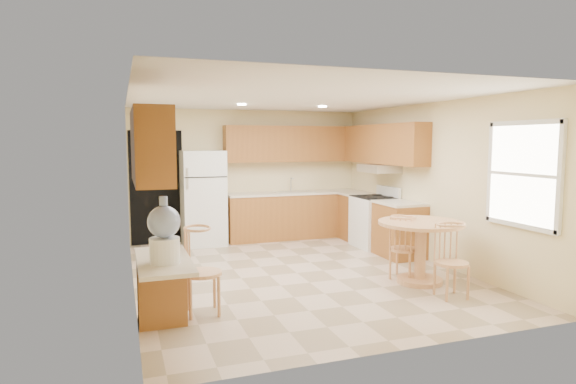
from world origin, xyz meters
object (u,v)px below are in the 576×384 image
object	(u,v)px
chair_table_b	(457,255)
refrigerator	(203,198)
stove	(374,221)
dining_table	(421,243)
chair_table_a	(407,242)
water_crock	(164,233)
chair_desk	(204,264)

from	to	relation	value
chair_table_b	refrigerator	bearing A→B (deg)	-54.52
stove	dining_table	distance (m)	2.24
dining_table	chair_table_b	size ratio (longest dim) A/B	1.26
refrigerator	stove	distance (m)	3.15
chair_table_a	water_crock	world-z (taller)	water_crock
chair_table_b	chair_desk	world-z (taller)	chair_desk
dining_table	water_crock	xyz separation A→B (m)	(-3.40, -0.87, 0.51)
dining_table	chair_table_a	world-z (taller)	chair_table_a
chair_table_a	dining_table	bearing A→B (deg)	-7.57
refrigerator	water_crock	bearing A→B (deg)	-103.85
refrigerator	stove	world-z (taller)	refrigerator
dining_table	water_crock	distance (m)	3.55
stove	chair_desk	size ratio (longest dim) A/B	1.14
chair_table_a	chair_table_b	distance (m)	0.91
stove	chair_table_b	xyz separation A→B (m)	(-0.52, -2.91, 0.08)
dining_table	chair_desk	bearing A→B (deg)	-174.18
chair_table_b	water_crock	xyz separation A→B (m)	(-3.40, -0.13, 0.51)
chair_table_b	water_crock	world-z (taller)	water_crock
refrigerator	water_crock	distance (m)	4.39
refrigerator	chair_table_b	xyz separation A→B (m)	(2.35, -4.13, -0.32)
stove	dining_table	bearing A→B (deg)	-103.59
dining_table	water_crock	size ratio (longest dim) A/B	1.81
dining_table	chair_desk	size ratio (longest dim) A/B	1.18
stove	chair_desk	distance (m)	4.27
refrigerator	chair_table_b	bearing A→B (deg)	-60.34
chair_table_b	chair_desk	xyz separation A→B (m)	(-2.95, 0.43, 0.04)
refrigerator	chair_table_a	bearing A→B (deg)	-55.08
dining_table	water_crock	bearing A→B (deg)	-165.66
water_crock	chair_table_b	bearing A→B (deg)	2.25
refrigerator	chair_desk	world-z (taller)	refrigerator
chair_table_a	chair_table_b	size ratio (longest dim) A/B	0.97
dining_table	water_crock	world-z (taller)	water_crock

